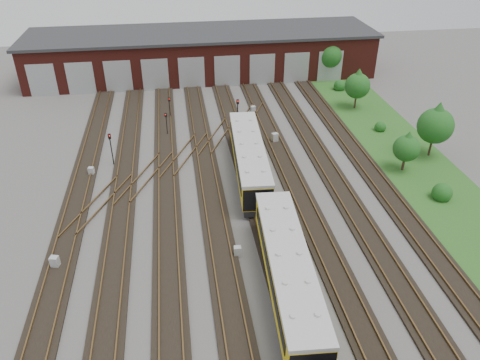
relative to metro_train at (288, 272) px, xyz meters
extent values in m
plane|color=#43413E|center=(-2.00, 6.83, -1.92)|extent=(120.00, 120.00, 0.00)
cube|color=black|center=(-16.00, 6.83, -1.83)|extent=(2.40, 70.00, 0.18)
cube|color=brown|center=(-16.72, 6.83, -1.66)|extent=(0.10, 70.00, 0.15)
cube|color=brown|center=(-15.28, 6.83, -1.66)|extent=(0.10, 70.00, 0.15)
cube|color=black|center=(-12.00, 6.83, -1.83)|extent=(2.40, 70.00, 0.18)
cube|color=brown|center=(-12.72, 6.83, -1.66)|extent=(0.10, 70.00, 0.15)
cube|color=brown|center=(-11.28, 6.83, -1.66)|extent=(0.10, 70.00, 0.15)
cube|color=black|center=(-8.00, 6.83, -1.83)|extent=(2.40, 70.00, 0.18)
cube|color=brown|center=(-8.72, 6.83, -1.66)|extent=(0.10, 70.00, 0.15)
cube|color=brown|center=(-7.28, 6.83, -1.66)|extent=(0.10, 70.00, 0.15)
cube|color=black|center=(-4.00, 6.83, -1.83)|extent=(2.40, 70.00, 0.18)
cube|color=brown|center=(-4.72, 6.83, -1.66)|extent=(0.10, 70.00, 0.15)
cube|color=brown|center=(-3.28, 6.83, -1.66)|extent=(0.10, 70.00, 0.15)
cube|color=black|center=(0.00, 6.83, -1.83)|extent=(2.40, 70.00, 0.18)
cube|color=brown|center=(-0.72, 6.83, -1.66)|extent=(0.10, 70.00, 0.15)
cube|color=brown|center=(0.72, 6.83, -1.66)|extent=(0.10, 70.00, 0.15)
cube|color=black|center=(4.00, 6.83, -1.83)|extent=(2.40, 70.00, 0.18)
cube|color=brown|center=(3.28, 6.83, -1.66)|extent=(0.10, 70.00, 0.15)
cube|color=brown|center=(4.72, 6.83, -1.66)|extent=(0.10, 70.00, 0.15)
cube|color=black|center=(8.00, 6.83, -1.83)|extent=(2.40, 70.00, 0.18)
cube|color=brown|center=(7.28, 6.83, -1.66)|extent=(0.10, 70.00, 0.15)
cube|color=brown|center=(8.72, 6.83, -1.66)|extent=(0.10, 70.00, 0.15)
cube|color=black|center=(12.00, 6.83, -1.83)|extent=(2.40, 70.00, 0.18)
cube|color=brown|center=(11.28, 6.83, -1.66)|extent=(0.10, 70.00, 0.15)
cube|color=brown|center=(12.72, 6.83, -1.66)|extent=(0.10, 70.00, 0.15)
cube|color=brown|center=(-10.00, 16.83, -1.66)|extent=(5.40, 9.62, 0.15)
cube|color=brown|center=(-6.00, 20.83, -1.66)|extent=(5.40, 9.62, 0.15)
cube|color=brown|center=(-2.00, 24.83, -1.66)|extent=(5.40, 9.62, 0.15)
cube|color=brown|center=(-14.00, 12.83, -1.66)|extent=(5.40, 9.62, 0.15)
cube|color=brown|center=(2.00, 28.83, -1.66)|extent=(5.40, 9.62, 0.15)
cube|color=#531A14|center=(-2.00, 46.83, 1.08)|extent=(50.00, 12.00, 6.00)
cube|color=#2A2A2C|center=(-2.00, 46.83, 4.23)|extent=(51.00, 12.50, 0.40)
cube|color=#939698|center=(-24.00, 40.81, 0.28)|extent=(3.60, 0.12, 4.40)
cube|color=#939698|center=(-19.00, 40.81, 0.28)|extent=(3.60, 0.12, 4.40)
cube|color=#939698|center=(-14.00, 40.81, 0.28)|extent=(3.60, 0.12, 4.40)
cube|color=#939698|center=(-9.00, 40.81, 0.28)|extent=(3.60, 0.12, 4.40)
cube|color=#939698|center=(-4.00, 40.81, 0.28)|extent=(3.60, 0.12, 4.40)
cube|color=#939698|center=(1.00, 40.81, 0.28)|extent=(3.60, 0.12, 4.40)
cube|color=#939698|center=(6.00, 40.81, 0.28)|extent=(3.60, 0.12, 4.40)
cube|color=#939698|center=(11.00, 40.81, 0.28)|extent=(3.60, 0.12, 4.40)
cube|color=#939698|center=(16.00, 40.81, 0.28)|extent=(3.60, 0.12, 4.40)
cube|color=#24531B|center=(17.00, 16.83, -1.89)|extent=(8.00, 55.00, 0.05)
cube|color=black|center=(0.00, 0.00, -1.29)|extent=(3.23, 15.10, 0.60)
cube|color=#F0AD0D|center=(0.00, 0.00, 0.11)|extent=(3.53, 15.12, 2.20)
cube|color=#B5B5B0|center=(0.00, 0.00, 1.36)|extent=(3.63, 15.13, 0.30)
cube|color=black|center=(-1.32, 0.08, 0.36)|extent=(0.89, 13.17, 0.85)
cube|color=black|center=(1.32, -0.08, 0.36)|extent=(0.89, 13.17, 0.85)
cube|color=black|center=(0.00, 16.00, -1.29)|extent=(3.23, 15.10, 0.60)
cube|color=#F0AD0D|center=(0.00, 16.00, 0.11)|extent=(3.53, 15.12, 2.20)
cube|color=#B5B5B0|center=(0.00, 16.00, 1.36)|extent=(3.63, 15.13, 0.30)
cube|color=black|center=(-1.32, 16.08, 0.36)|extent=(0.89, 13.17, 0.85)
cube|color=black|center=(1.32, 15.92, 0.36)|extent=(0.89, 13.17, 0.85)
cylinder|color=black|center=(-13.28, 20.12, -0.48)|extent=(0.11, 0.11, 2.88)
cube|color=black|center=(-13.28, 20.12, 1.24)|extent=(0.31, 0.23, 0.54)
sphere|color=red|center=(-13.28, 20.01, 1.34)|extent=(0.13, 0.13, 0.13)
cylinder|color=black|center=(-7.74, 26.13, -0.80)|extent=(0.09, 0.09, 2.24)
cube|color=black|center=(-7.74, 26.13, 0.55)|extent=(0.26, 0.21, 0.45)
sphere|color=red|center=(-7.74, 26.04, 0.64)|extent=(0.11, 0.11, 0.11)
cylinder|color=black|center=(-7.30, 30.86, -0.83)|extent=(0.09, 0.09, 2.18)
cube|color=black|center=(-7.30, 30.86, 0.49)|extent=(0.25, 0.17, 0.46)
sphere|color=red|center=(-7.30, 30.76, 0.59)|extent=(0.11, 0.11, 0.11)
cylinder|color=black|center=(0.44, 26.61, -0.38)|extent=(0.11, 0.11, 3.08)
cube|color=black|center=(0.44, 26.61, 1.45)|extent=(0.30, 0.20, 0.56)
sphere|color=red|center=(0.44, 26.50, 1.56)|extent=(0.13, 0.13, 0.13)
cube|color=#A5A8AA|center=(-16.26, 5.00, -1.43)|extent=(0.70, 0.63, 0.98)
cube|color=#A5A8AA|center=(-15.23, 18.24, -1.49)|extent=(0.62, 0.56, 0.86)
cube|color=#A5A8AA|center=(-2.81, 4.27, -1.47)|extent=(0.56, 0.47, 0.88)
cube|color=#A5A8AA|center=(3.01, 30.90, -1.46)|extent=(0.61, 0.53, 0.91)
cube|color=#A5A8AA|center=(3.99, 22.57, -1.38)|extent=(0.76, 0.68, 1.07)
cylinder|color=#352217|center=(16.10, 41.83, -0.95)|extent=(0.23, 0.23, 1.92)
sphere|color=#134213|center=(16.10, 41.83, 1.61)|extent=(3.74, 3.74, 3.74)
cone|color=#134213|center=(16.10, 41.83, 2.95)|extent=(3.21, 3.21, 2.67)
cylinder|color=#352217|center=(16.17, 30.50, -1.10)|extent=(0.23, 0.23, 1.63)
sphere|color=#134213|center=(16.17, 30.50, 1.06)|extent=(3.16, 3.16, 3.16)
cone|color=#134213|center=(16.17, 30.50, 2.19)|extent=(2.71, 2.71, 2.26)
cylinder|color=#352217|center=(19.37, 17.13, -0.98)|extent=(0.22, 0.22, 1.87)
sphere|color=#134213|center=(19.37, 17.13, 1.52)|extent=(3.64, 3.64, 3.64)
cone|color=#134213|center=(19.37, 17.13, 2.82)|extent=(3.12, 3.12, 2.60)
cylinder|color=#352217|center=(15.29, 14.67, -1.25)|extent=(0.24, 0.24, 1.34)
sphere|color=#134213|center=(15.29, 14.67, 0.54)|extent=(2.60, 2.60, 2.60)
cone|color=#134213|center=(15.29, 14.67, 1.47)|extent=(2.23, 2.23, 1.86)
sphere|color=#134213|center=(16.50, 9.33, -1.02)|extent=(1.79, 1.79, 1.79)
sphere|color=#134213|center=(16.71, 23.64, -1.26)|extent=(1.31, 1.31, 1.31)
sphere|color=#134213|center=(16.39, 37.06, -1.08)|extent=(1.68, 1.68, 1.68)
camera|label=1|loc=(-6.64, -22.74, 21.68)|focal=35.00mm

